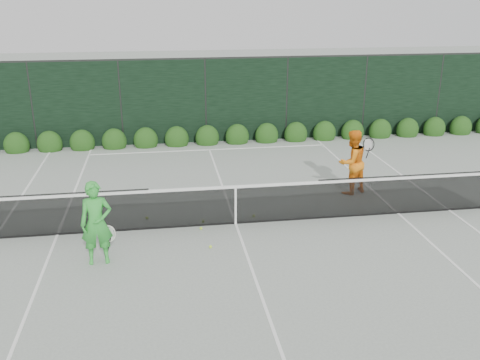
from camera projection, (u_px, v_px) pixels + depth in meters
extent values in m
plane|color=gray|center=(236.00, 224.00, 12.78)|extent=(80.00, 80.00, 0.00)
cube|color=black|center=(51.00, 215.00, 12.01)|extent=(4.40, 0.01, 1.02)
cube|color=black|center=(236.00, 205.00, 12.62)|extent=(4.00, 0.01, 0.96)
cube|color=black|center=(403.00, 194.00, 13.21)|extent=(4.40, 0.01, 1.02)
cube|color=white|center=(236.00, 187.00, 12.46)|extent=(12.80, 0.03, 0.07)
cube|color=black|center=(236.00, 223.00, 12.77)|extent=(12.80, 0.02, 0.04)
cube|color=white|center=(236.00, 206.00, 12.62)|extent=(0.05, 0.03, 0.91)
imported|color=green|center=(96.00, 223.00, 10.69)|extent=(0.67, 0.47, 1.74)
torus|color=white|center=(108.00, 234.00, 10.91)|extent=(0.30, 0.04, 0.30)
cylinder|color=black|center=(109.00, 244.00, 10.99)|extent=(0.10, 0.03, 0.30)
imported|color=orange|center=(352.00, 162.00, 14.45)|extent=(1.05, 0.95, 1.77)
torus|color=black|center=(369.00, 144.00, 14.14)|extent=(0.28, 0.16, 0.30)
cylinder|color=black|center=(368.00, 153.00, 14.22)|extent=(0.10, 0.03, 0.30)
cube|color=white|center=(449.00, 210.00, 13.56)|extent=(0.06, 23.77, 0.01)
cube|color=white|center=(57.00, 235.00, 12.19)|extent=(0.06, 23.77, 0.01)
cube|color=white|center=(398.00, 213.00, 13.36)|extent=(0.06, 23.77, 0.01)
cube|color=white|center=(197.00, 116.00, 23.85)|extent=(11.03, 0.06, 0.01)
cube|color=white|center=(209.00, 150.00, 18.74)|extent=(8.23, 0.06, 0.01)
cube|color=white|center=(236.00, 224.00, 12.78)|extent=(0.06, 12.80, 0.01)
cube|color=black|center=(206.00, 101.00, 19.26)|extent=(32.00, 0.06, 3.00)
cube|color=#262826|center=(205.00, 58.00, 18.75)|extent=(32.00, 0.06, 0.06)
cylinder|color=#262826|center=(32.00, 107.00, 18.41)|extent=(0.08, 0.08, 3.00)
cylinder|color=#262826|center=(121.00, 104.00, 18.84)|extent=(0.08, 0.08, 3.00)
cylinder|color=#262826|center=(206.00, 101.00, 19.26)|extent=(0.08, 0.08, 3.00)
cylinder|color=#262826|center=(287.00, 99.00, 19.69)|extent=(0.08, 0.08, 3.00)
cylinder|color=#262826|center=(364.00, 97.00, 20.12)|extent=(0.08, 0.08, 3.00)
cylinder|color=#262826|center=(439.00, 95.00, 20.55)|extent=(0.08, 0.08, 3.00)
ellipsoid|color=#10370F|center=(17.00, 145.00, 18.42)|extent=(0.86, 0.65, 0.94)
ellipsoid|color=#10370F|center=(50.00, 144.00, 18.57)|extent=(0.86, 0.65, 0.94)
ellipsoid|color=#10370F|center=(82.00, 143.00, 18.73)|extent=(0.86, 0.65, 0.94)
ellipsoid|color=#10370F|center=(114.00, 142.00, 18.89)|extent=(0.86, 0.65, 0.94)
ellipsoid|color=#10370F|center=(146.00, 140.00, 19.05)|extent=(0.86, 0.65, 0.94)
ellipsoid|color=#10370F|center=(177.00, 139.00, 19.20)|extent=(0.86, 0.65, 0.94)
ellipsoid|color=#10370F|center=(207.00, 138.00, 19.36)|extent=(0.86, 0.65, 0.94)
ellipsoid|color=#10370F|center=(237.00, 137.00, 19.52)|extent=(0.86, 0.65, 0.94)
ellipsoid|color=#10370F|center=(267.00, 135.00, 19.68)|extent=(0.86, 0.65, 0.94)
ellipsoid|color=#10370F|center=(296.00, 134.00, 19.83)|extent=(0.86, 0.65, 0.94)
ellipsoid|color=#10370F|center=(324.00, 133.00, 19.99)|extent=(0.86, 0.65, 0.94)
ellipsoid|color=#10370F|center=(352.00, 132.00, 20.15)|extent=(0.86, 0.65, 0.94)
ellipsoid|color=#10370F|center=(380.00, 131.00, 20.30)|extent=(0.86, 0.65, 0.94)
ellipsoid|color=#10370F|center=(407.00, 130.00, 20.46)|extent=(0.86, 0.65, 0.94)
ellipsoid|color=#10370F|center=(434.00, 129.00, 20.62)|extent=(0.86, 0.65, 0.94)
ellipsoid|color=#10370F|center=(461.00, 128.00, 20.78)|extent=(0.86, 0.65, 0.94)
sphere|color=#C8F436|center=(201.00, 228.00, 12.46)|extent=(0.07, 0.07, 0.07)
sphere|color=#C8F436|center=(203.00, 221.00, 12.83)|extent=(0.07, 0.07, 0.07)
sphere|color=#C8F436|center=(254.00, 216.00, 13.15)|extent=(0.07, 0.07, 0.07)
sphere|color=#C8F436|center=(147.00, 218.00, 13.03)|extent=(0.07, 0.07, 0.07)
sphere|color=#C8F436|center=(210.00, 247.00, 11.56)|extent=(0.07, 0.07, 0.07)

